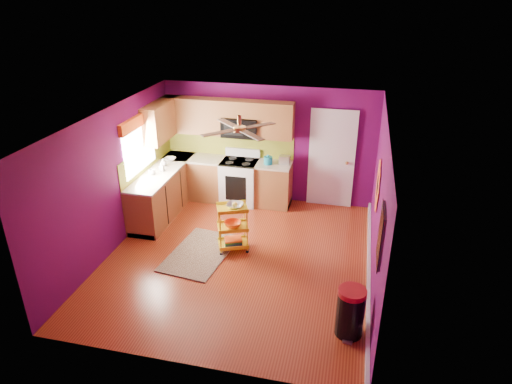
# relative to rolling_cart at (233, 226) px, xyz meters

# --- Properties ---
(ground) EXTENTS (5.00, 5.00, 0.00)m
(ground) POSITION_rel_rolling_cart_xyz_m (0.16, -0.25, -0.49)
(ground) COLOR maroon
(ground) RESTS_ON ground
(room_envelope) EXTENTS (4.54, 5.04, 2.52)m
(room_envelope) POSITION_rel_rolling_cart_xyz_m (0.18, -0.25, 1.14)
(room_envelope) COLOR #590A4E
(room_envelope) RESTS_ON ground
(lower_cabinets) EXTENTS (2.81, 2.31, 0.94)m
(lower_cabinets) POSITION_rel_rolling_cart_xyz_m (-1.19, 1.57, -0.05)
(lower_cabinets) COLOR brown
(lower_cabinets) RESTS_ON ground
(electric_range) EXTENTS (0.76, 0.66, 1.13)m
(electric_range) POSITION_rel_rolling_cart_xyz_m (-0.39, 1.92, -0.01)
(electric_range) COLOR white
(electric_range) RESTS_ON ground
(upper_cabinetry) EXTENTS (2.80, 2.30, 1.26)m
(upper_cabinetry) POSITION_rel_rolling_cart_xyz_m (-1.09, 1.92, 1.31)
(upper_cabinetry) COLOR brown
(upper_cabinetry) RESTS_ON ground
(left_window) EXTENTS (0.08, 1.35, 1.08)m
(left_window) POSITION_rel_rolling_cart_xyz_m (-2.06, 0.80, 1.25)
(left_window) COLOR white
(left_window) RESTS_ON ground
(panel_door) EXTENTS (0.95, 0.11, 2.15)m
(panel_door) POSITION_rel_rolling_cart_xyz_m (1.51, 2.22, 0.54)
(panel_door) COLOR white
(panel_door) RESTS_ON ground
(right_wall_art) EXTENTS (0.04, 2.74, 1.04)m
(right_wall_art) POSITION_rel_rolling_cart_xyz_m (2.38, -0.59, 0.96)
(right_wall_art) COLOR black
(right_wall_art) RESTS_ON ground
(ceiling_fan) EXTENTS (1.01, 1.01, 0.26)m
(ceiling_fan) POSITION_rel_rolling_cart_xyz_m (0.16, -0.05, 1.80)
(ceiling_fan) COLOR #BF8C3F
(ceiling_fan) RESTS_ON ground
(shag_rug) EXTENTS (1.13, 1.65, 0.02)m
(shag_rug) POSITION_rel_rolling_cart_xyz_m (-0.55, -0.27, -0.48)
(shag_rug) COLOR black
(shag_rug) RESTS_ON ground
(rolling_cart) EXTENTS (0.63, 0.55, 0.95)m
(rolling_cart) POSITION_rel_rolling_cart_xyz_m (0.00, 0.00, 0.00)
(rolling_cart) COLOR yellow
(rolling_cart) RESTS_ON ground
(trash_can) EXTENTS (0.42, 0.44, 0.73)m
(trash_can) POSITION_rel_rolling_cart_xyz_m (2.12, -1.71, -0.12)
(trash_can) COLOR black
(trash_can) RESTS_ON ground
(teal_kettle) EXTENTS (0.18, 0.18, 0.21)m
(teal_kettle) POSITION_rel_rolling_cart_xyz_m (0.23, 1.91, 0.54)
(teal_kettle) COLOR teal
(teal_kettle) RESTS_ON lower_cabinets
(toaster) EXTENTS (0.22, 0.15, 0.18)m
(toaster) POSITION_rel_rolling_cart_xyz_m (0.56, 2.00, 0.54)
(toaster) COLOR beige
(toaster) RESTS_ON lower_cabinets
(soap_bottle_a) EXTENTS (0.08, 0.09, 0.19)m
(soap_bottle_a) POSITION_rel_rolling_cart_xyz_m (-1.76, 1.04, 0.55)
(soap_bottle_a) COLOR #EA3F72
(soap_bottle_a) RESTS_ON lower_cabinets
(soap_bottle_b) EXTENTS (0.13, 0.13, 0.17)m
(soap_bottle_b) POSITION_rel_rolling_cart_xyz_m (-1.84, 1.29, 0.54)
(soap_bottle_b) COLOR white
(soap_bottle_b) RESTS_ON lower_cabinets
(counter_dish) EXTENTS (0.24, 0.24, 0.06)m
(counter_dish) POSITION_rel_rolling_cart_xyz_m (-1.84, 1.64, 0.48)
(counter_dish) COLOR white
(counter_dish) RESTS_ON lower_cabinets
(counter_cup) EXTENTS (0.13, 0.13, 0.11)m
(counter_cup) POSITION_rel_rolling_cart_xyz_m (-1.88, 0.84, 0.50)
(counter_cup) COLOR white
(counter_cup) RESTS_ON lower_cabinets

